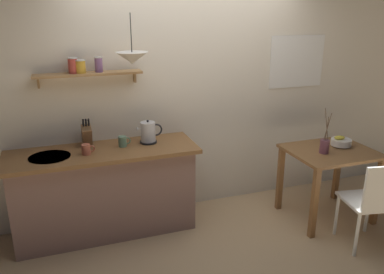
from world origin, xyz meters
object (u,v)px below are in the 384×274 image
Objects in this scene: knife_block at (87,135)px; dining_chair_near at (371,200)px; coffee_mug_by_sink at (86,149)px; electric_kettle at (148,133)px; dining_table at (330,162)px; fruit_bowl at (341,142)px; coffee_mug_spare at (123,141)px; twig_vase at (324,146)px; pendant_lamp at (132,58)px.

dining_chair_near is at bearing -27.65° from knife_block.
coffee_mug_by_sink is at bearing 157.00° from dining_chair_near.
electric_kettle is 0.60m from knife_block.
knife_block is (-2.43, 0.62, 0.37)m from dining_table.
electric_kettle is at bearing 167.15° from fruit_bowl.
dining_table is at bearing -13.33° from coffee_mug_spare.
coffee_mug_spare reaches higher than dining_table.
twig_vase is 2.38m from coffee_mug_by_sink.
fruit_bowl is 1.73× the size of coffee_mug_by_sink.
pendant_lamp is (0.44, -0.24, 0.76)m from knife_block.
coffee_mug_by_sink is at bearing 172.93° from fruit_bowl.
twig_vase reaches higher than knife_block.
dining_table is 7.05× the size of coffee_mug_by_sink.
electric_kettle is (-2.01, 0.46, 0.18)m from fruit_bowl.
coffee_mug_by_sink is 0.95m from pendant_lamp.
twig_vase is 2.41m from knife_block.
dining_table is 0.98× the size of dining_chair_near.
dining_table is 2.33m from pendant_lamp.
dining_chair_near is 2.22m from electric_kettle.
twig_vase is 2.12m from pendant_lamp.
fruit_bowl is 2.07m from electric_kettle.
twig_vase is (-0.11, 0.60, 0.35)m from dining_chair_near.
fruit_bowl is 2.66m from coffee_mug_by_sink.
dining_table is 2.54m from knife_block.
electric_kettle is at bearing 41.84° from pendant_lamp.
twig_vase reaches higher than coffee_mug_by_sink.
dining_chair_near is 3.44× the size of electric_kettle.
twig_vase is at bearing -160.27° from dining_table.
coffee_mug_by_sink is at bearing 169.32° from twig_vase.
dining_table is 1.84× the size of twig_vase.
pendant_lamp is (-2.17, 0.32, 0.95)m from fruit_bowl.
fruit_bowl is (0.19, 0.71, 0.32)m from dining_chair_near.
coffee_mug_by_sink reaches higher than dining_table.
knife_block is at bearing 170.86° from electric_kettle.
dining_table is 3.03× the size of knife_block.
twig_vase is 3.90× the size of coffee_mug_spare.
knife_block reaches higher than coffee_mug_by_sink.
electric_kettle reaches higher than coffee_mug_by_sink.
coffee_mug_spare is at bearing -174.00° from electric_kettle.
dining_chair_near is 0.70m from twig_vase.
dining_chair_near is (-0.02, -0.64, -0.14)m from dining_table.
fruit_bowl is 2.32m from coffee_mug_spare.
dining_chair_near is 7.30× the size of coffee_mug_spare.
coffee_mug_by_sink is 1.01× the size of coffee_mug_spare.
dining_table is at bearing 19.73° from twig_vase.
pendant_lamp is at bearing 166.94° from twig_vase.
pendant_lamp is (-1.87, 0.43, 0.92)m from twig_vase.
dining_table is 0.26m from fruit_bowl.
coffee_mug_spare is (0.33, -0.12, -0.06)m from knife_block.
dining_table is at bearing 88.62° from dining_chair_near.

